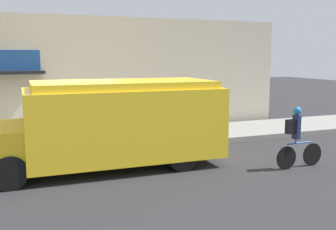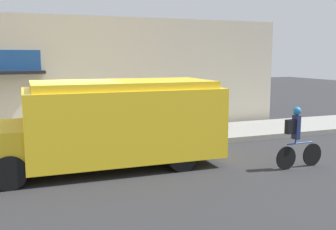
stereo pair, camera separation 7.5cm
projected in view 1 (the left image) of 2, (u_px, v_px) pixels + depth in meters
The scene contains 5 objects.
ground_plane at pixel (73, 157), 11.34m from camera, with size 70.00×70.00×0.00m, color #2B2B2D.
sidewalk at pixel (67, 144), 12.62m from camera, with size 28.00×2.81×0.17m.
storefront at pixel (56, 76), 13.92m from camera, with size 17.89×0.82×4.33m.
school_bus at pixel (107, 123), 10.14m from camera, with size 6.56×2.84×2.25m.
cyclist at pixel (297, 138), 10.11m from camera, with size 1.48×0.21×1.61m.
Camera 1 is at (-1.47, -11.27, 2.88)m, focal length 42.00 mm.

